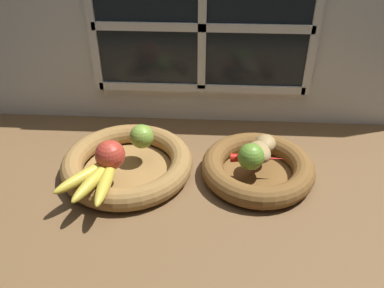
% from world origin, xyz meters
% --- Properties ---
extents(ground_plane, '(1.40, 0.90, 0.03)m').
position_xyz_m(ground_plane, '(0.00, 0.00, -0.01)').
color(ground_plane, brown).
extents(back_wall, '(1.40, 0.05, 0.55)m').
position_xyz_m(back_wall, '(0.00, 0.30, 0.28)').
color(back_wall, silver).
rests_on(back_wall, ground_plane).
extents(fruit_bowl_left, '(0.35, 0.35, 0.06)m').
position_xyz_m(fruit_bowl_left, '(-0.19, -0.01, 0.03)').
color(fruit_bowl_left, olive).
rests_on(fruit_bowl_left, ground_plane).
extents(fruit_bowl_right, '(0.30, 0.30, 0.06)m').
position_xyz_m(fruit_bowl_right, '(0.16, -0.01, 0.03)').
color(fruit_bowl_right, brown).
rests_on(fruit_bowl_right, ground_plane).
extents(apple_red_front, '(0.08, 0.08, 0.08)m').
position_xyz_m(apple_red_front, '(-0.21, -0.06, 0.10)').
color(apple_red_front, '#B73828').
rests_on(apple_red_front, fruit_bowl_left).
extents(apple_green_back, '(0.06, 0.06, 0.06)m').
position_xyz_m(apple_green_back, '(-0.15, 0.03, 0.09)').
color(apple_green_back, '#7AA338').
rests_on(apple_green_back, fruit_bowl_left).
extents(banana_bunch_front, '(0.14, 0.19, 0.03)m').
position_xyz_m(banana_bunch_front, '(-0.24, -0.13, 0.07)').
color(banana_bunch_front, gold).
rests_on(banana_bunch_front, fruit_bowl_left).
extents(potato_large, '(0.07, 0.09, 0.04)m').
position_xyz_m(potato_large, '(0.16, -0.01, 0.08)').
color(potato_large, '#A38451').
rests_on(potato_large, fruit_bowl_right).
extents(potato_back, '(0.07, 0.08, 0.04)m').
position_xyz_m(potato_back, '(0.18, 0.04, 0.08)').
color(potato_back, '#A38451').
rests_on(potato_back, fruit_bowl_right).
extents(lime_near, '(0.07, 0.07, 0.07)m').
position_xyz_m(lime_near, '(0.14, -0.04, 0.09)').
color(lime_near, olive).
rests_on(lime_near, fruit_bowl_right).
extents(chili_pepper, '(0.14, 0.03, 0.02)m').
position_xyz_m(chili_pepper, '(0.16, -0.02, 0.07)').
color(chili_pepper, red).
rests_on(chili_pepper, fruit_bowl_right).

